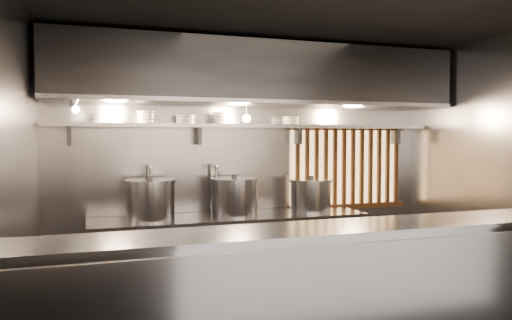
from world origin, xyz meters
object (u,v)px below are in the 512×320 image
heat_lamp (73,103)px  pendant_bulb (247,118)px  stock_pot_right (311,195)px  stock_pot_left (150,200)px  stock_pot_mid (234,196)px

heat_lamp → pendant_bulb: 1.83m
pendant_bulb → stock_pot_right: pendant_bulb is taller
heat_lamp → stock_pot_right: 2.75m
heat_lamp → stock_pot_left: 1.23m
stock_pot_mid → stock_pot_right: bearing=-0.7°
stock_pot_mid → pendant_bulb: bearing=17.7°
heat_lamp → stock_pot_mid: size_ratio=0.56×
stock_pot_left → pendant_bulb: bearing=4.9°
stock_pot_left → stock_pot_mid: 0.91m
stock_pot_mid → stock_pot_left: bearing=-177.4°
stock_pot_right → stock_pot_mid: bearing=179.3°
heat_lamp → pendant_bulb: heat_lamp is taller
heat_lamp → stock_pot_left: (0.73, 0.26, -0.96)m
heat_lamp → stock_pot_mid: 1.93m
stock_pot_left → stock_pot_right: 1.82m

